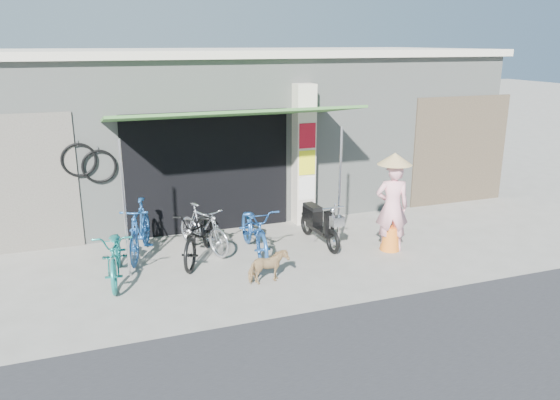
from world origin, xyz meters
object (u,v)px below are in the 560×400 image
object	(u,v)px
bike_blue	(140,230)
bike_black	(200,234)
nun	(392,203)
street_dog	(268,267)
bike_teal	(116,254)
bike_silver	(203,228)
moped	(318,223)
bike_navy	(255,229)

from	to	relation	value
bike_blue	bike_black	world-z (taller)	bike_blue
bike_black	nun	distance (m)	3.61
bike_black	street_dog	size ratio (longest dim) A/B	2.79
bike_teal	bike_silver	world-z (taller)	bike_teal
bike_black	bike_silver	size ratio (longest dim) A/B	1.22
bike_blue	bike_silver	size ratio (longest dim) A/B	1.14
bike_black	moped	xyz separation A→B (m)	(2.36, 0.04, -0.07)
bike_black	bike_silver	bearing A→B (deg)	95.23
street_dog	nun	bearing A→B (deg)	-85.28
nun	bike_black	bearing A→B (deg)	7.15
bike_silver	street_dog	world-z (taller)	bike_silver
bike_black	bike_silver	world-z (taller)	bike_black
bike_black	nun	world-z (taller)	nun
bike_black	moped	bearing A→B (deg)	27.40
bike_navy	bike_black	bearing A→B (deg)	177.21
bike_teal	bike_navy	world-z (taller)	bike_navy
bike_blue	street_dog	bearing A→B (deg)	-28.86
bike_navy	nun	xyz separation A→B (m)	(2.49, -0.66, 0.43)
bike_black	nun	bearing A→B (deg)	14.21
bike_silver	bike_black	bearing A→B (deg)	-135.56
bike_navy	street_dog	xyz separation A→B (m)	(-0.17, -1.29, -0.21)
nun	moped	bearing A→B (deg)	-15.53
bike_teal	moped	size ratio (longest dim) A/B	1.09
bike_blue	bike_silver	xyz separation A→B (m)	(1.15, -0.15, -0.06)
moped	nun	size ratio (longest dim) A/B	0.85
bike_teal	bike_blue	distance (m)	1.04
bike_teal	bike_black	size ratio (longest dim) A/B	0.94
bike_blue	street_dog	xyz separation A→B (m)	(1.84, -1.91, -0.24)
bike_blue	bike_navy	size ratio (longest dim) A/B	0.93
bike_teal	bike_navy	distance (m)	2.52
bike_teal	nun	bearing A→B (deg)	2.33
street_dog	bike_black	bearing A→B (deg)	22.44
bike_teal	bike_blue	size ratio (longest dim) A/B	1.01
bike_teal	bike_navy	xyz separation A→B (m)	(2.50, 0.30, 0.03)
bike_black	bike_navy	distance (m)	1.01
bike_blue	street_dog	distance (m)	2.66
bike_teal	bike_silver	xyz separation A→B (m)	(1.63, 0.77, -0.00)
bike_blue	nun	distance (m)	4.70
bike_silver	street_dog	distance (m)	1.89
bike_navy	moped	world-z (taller)	bike_navy
street_dog	moped	distance (m)	2.09
bike_blue	bike_black	bearing A→B (deg)	-9.90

